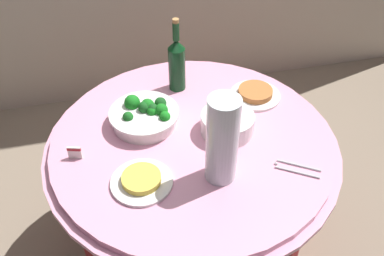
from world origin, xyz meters
TOP-DOWN VIEW (x-y plane):
  - ground_plane at (0.00, 0.00)m, footprint 6.00×6.00m
  - buffet_table at (0.00, 0.00)m, footprint 1.16×1.16m
  - broccoli_bowl at (-0.16, 0.13)m, footprint 0.28×0.28m
  - plate_stack at (0.14, 0.01)m, footprint 0.21×0.21m
  - wine_bottle at (0.01, 0.34)m, footprint 0.07×0.07m
  - decorative_fruit_vase at (0.05, -0.21)m, footprint 0.11×0.11m
  - serving_tongs at (0.33, -0.25)m, footprint 0.16×0.12m
  - food_plate_fried_egg at (-0.23, -0.19)m, footprint 0.22×0.22m
  - food_plate_peanuts at (0.33, 0.19)m, footprint 0.22×0.22m
  - label_placard_front at (-0.45, -0.01)m, footprint 0.05×0.02m

SIDE VIEW (x-z plane):
  - ground_plane at x=0.00m, z-range 0.00..0.00m
  - buffet_table at x=0.00m, z-range 0.01..0.75m
  - serving_tongs at x=0.33m, z-range 0.74..0.75m
  - food_plate_fried_egg at x=-0.23m, z-range 0.74..0.77m
  - food_plate_peanuts at x=0.33m, z-range 0.74..0.77m
  - label_placard_front at x=-0.45m, z-range 0.74..0.80m
  - plate_stack at x=0.14m, z-range 0.74..0.82m
  - broccoli_bowl at x=-0.16m, z-range 0.73..0.83m
  - wine_bottle at x=0.01m, z-range 0.70..1.04m
  - decorative_fruit_vase at x=0.05m, z-range 0.72..1.06m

